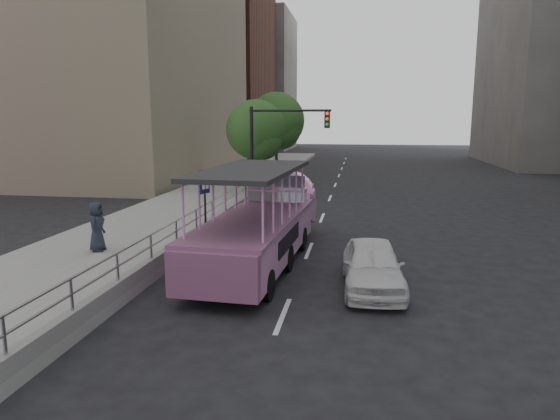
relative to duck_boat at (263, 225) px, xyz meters
The scene contains 13 objects.
ground 2.90m from the duck_boat, 81.83° to the right, with size 160.00×160.00×0.00m, color black.
sidewalk 9.18m from the duck_boat, 126.07° to the left, with size 5.50×80.00×0.30m, color #A1A09B.
kerb_wall 2.90m from the duck_boat, 167.18° to the right, with size 0.24×30.00×0.36m, color gray.
guardrail 2.81m from the duck_boat, 167.18° to the right, with size 0.07×22.00×0.71m.
duck_boat is the anchor object (origin of this frame).
car 4.24m from the duck_boat, 34.10° to the right, with size 1.58×3.92×1.34m, color white.
pedestrian_far 5.45m from the duck_boat, behind, with size 0.80×0.52×1.63m, color #292E3C.
parking_sign 3.40m from the duck_boat, 141.30° to the left, with size 0.22×0.59×2.73m.
traffic_signal 10.23m from the duck_boat, 97.66° to the left, with size 4.20×0.32×5.20m.
street_tree_near 13.88m from the duck_boat, 102.40° to the left, with size 3.52×3.52×5.72m.
street_tree_far 19.74m from the duck_boat, 98.04° to the left, with size 3.97×3.97×6.45m.
midrise_brick 50.10m from the duck_boat, 111.23° to the left, with size 18.00×16.00×26.00m, color brown.
midrise_stone_b 63.95m from the duck_boat, 104.28° to the left, with size 16.00×14.00×20.00m, color gray.
Camera 1 is at (2.71, -13.01, 4.58)m, focal length 32.00 mm.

